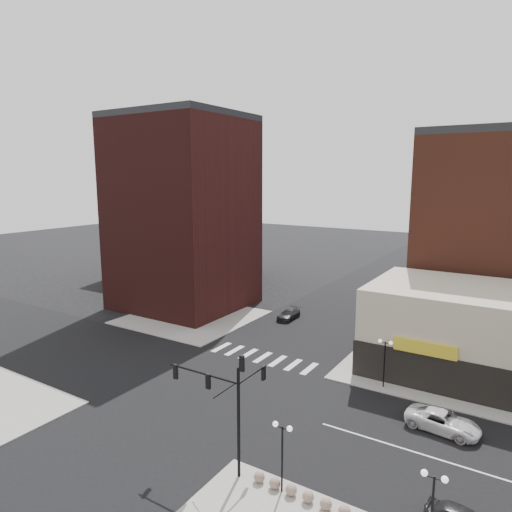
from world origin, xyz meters
The scene contains 15 objects.
ground centered at (0.00, 0.00, 0.00)m, with size 240.00×240.00×0.00m, color black.
road_ew centered at (0.00, 0.00, 0.01)m, with size 200.00×14.00×0.02m, color black.
road_ns centered at (0.00, 0.00, 0.01)m, with size 14.00×200.00×0.02m, color black.
sidewalk_nw centered at (-14.50, 14.50, 0.06)m, with size 15.00×15.00×0.12m, color gray.
sidewalk_ne centered at (14.50, 14.50, 0.06)m, with size 15.00×15.00×0.12m, color gray.
building_nw centered at (-19.00, 18.50, 12.50)m, with size 16.00×15.00×25.00m, color #3B1513.
building_nw_low centered at (-32.00, 34.00, 6.00)m, with size 20.00×18.00×12.00m, color #3B1513.
building_ne_midrise centered at (19.00, 29.50, 11.00)m, with size 18.00×15.00×22.00m, color #602C1D.
traffic_signal centered at (7.24, -7.83, 4.96)m, with size 5.59×3.09×7.77m.
street_lamp_se_a centered at (11.00, -8.00, 3.29)m, with size 1.22×0.32×4.16m.
street_lamp_se_b centered at (19.00, -8.00, 3.29)m, with size 1.22×0.32×4.16m.
street_lamp_ne centered at (12.00, 8.00, 3.29)m, with size 1.22×0.32×4.16m.
bollard_row centered at (14.23, -8.00, 0.45)m, with size 10.10×0.65×0.65m.
white_suv centered at (17.51, 3.68, 0.70)m, with size 2.32×5.04×1.40m, color silver.
dark_sedan_north centered at (-3.73, 20.50, 0.61)m, with size 1.71×4.21×1.22m, color black.
Camera 1 is at (22.08, -28.42, 17.77)m, focal length 32.00 mm.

